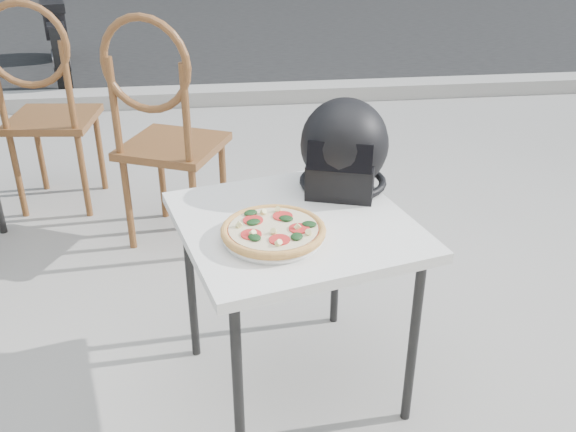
{
  "coord_description": "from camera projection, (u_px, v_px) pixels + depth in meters",
  "views": [
    {
      "loc": [
        -0.32,
        -2.18,
        1.62
      ],
      "look_at": [
        -0.11,
        -0.47,
        0.72
      ],
      "focal_mm": 40.0,
      "sensor_mm": 36.0,
      "label": 1
    }
  ],
  "objects": [
    {
      "name": "cafe_chair_main",
      "position": [
        163.0,
        123.0,
        2.95
      ],
      "size": [
        0.58,
        0.58,
        1.15
      ],
      "rotation": [
        0.0,
        0.0,
        2.72
      ],
      "color": "brown",
      "rests_on": "ground"
    },
    {
      "name": "cafe_chair_side",
      "position": [
        43.0,
        98.0,
        3.3
      ],
      "size": [
        0.48,
        0.48,
        1.14
      ],
      "rotation": [
        0.0,
        0.0,
        3.03
      ],
      "color": "brown",
      "rests_on": "ground"
    },
    {
      "name": "ground",
      "position": [
        301.0,
        315.0,
        2.71
      ],
      "size": [
        80.0,
        80.0,
        0.0
      ],
      "primitive_type": "plane",
      "color": "gray",
      "rests_on": "ground"
    },
    {
      "name": "plate",
      "position": [
        273.0,
        237.0,
        1.92
      ],
      "size": [
        0.31,
        0.31,
        0.02
      ],
      "rotation": [
        0.0,
        0.0,
        -0.03
      ],
      "color": "white",
      "rests_on": "cafe_table_main"
    },
    {
      "name": "pizza",
      "position": [
        273.0,
        230.0,
        1.91
      ],
      "size": [
        0.41,
        0.41,
        0.04
      ],
      "rotation": [
        0.0,
        0.0,
        -0.4
      ],
      "color": "tan",
      "rests_on": "plate"
    },
    {
      "name": "motorcycle",
      "position": [
        55.0,
        29.0,
        5.87
      ],
      "size": [
        0.64,
        1.93,
        0.98
      ],
      "rotation": [
        0.0,
        0.0,
        0.23
      ],
      "color": "black",
      "rests_on": "street_asphalt"
    },
    {
      "name": "cafe_table_main",
      "position": [
        295.0,
        237.0,
        2.06
      ],
      "size": [
        0.86,
        0.86,
        0.67
      ],
      "rotation": [
        0.0,
        0.0,
        0.25
      ],
      "color": "silver",
      "rests_on": "ground"
    },
    {
      "name": "curb",
      "position": [
        251.0,
        94.0,
        5.32
      ],
      "size": [
        30.0,
        0.25,
        0.12
      ],
      "primitive_type": "cube",
      "color": "#9E9B94",
      "rests_on": "ground"
    },
    {
      "name": "street_asphalt",
      "position": [
        231.0,
        14.0,
        8.87
      ],
      "size": [
        30.0,
        8.0,
        0.0
      ],
      "primitive_type": "cube",
      "color": "black",
      "rests_on": "ground"
    },
    {
      "name": "helmet",
      "position": [
        344.0,
        150.0,
        2.19
      ],
      "size": [
        0.39,
        0.39,
        0.31
      ],
      "rotation": [
        0.0,
        0.0,
        -0.31
      ],
      "color": "black",
      "rests_on": "cafe_table_main"
    }
  ]
}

